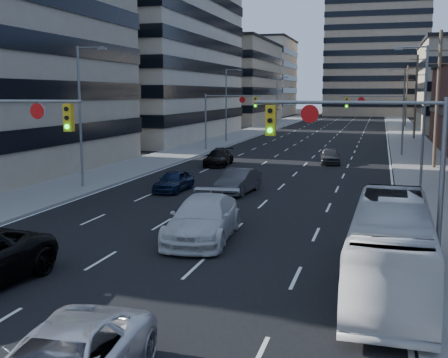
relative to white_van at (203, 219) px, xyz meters
name	(u,v)px	position (x,y,z in m)	size (l,w,h in m)	color
ground	(53,333)	(-0.89, -9.96, -0.89)	(400.00, 400.00, 0.00)	black
road_surface	(348,118)	(-0.89, 120.04, -0.88)	(18.00, 300.00, 0.02)	black
sidewalk_left	(301,117)	(-12.39, 120.04, -0.82)	(5.00, 300.00, 0.15)	slate
sidewalk_right	(396,118)	(10.61, 120.04, -0.82)	(5.00, 300.00, 0.15)	slate
office_left_mid	(120,34)	(-27.89, 50.04, 13.11)	(26.00, 34.00, 28.00)	#ADA089
office_left_far	(221,83)	(-24.89, 90.04, 7.11)	(20.00, 30.00, 16.00)	gray
apartment_tower	(378,7)	(5.11, 140.04, 28.11)	(26.00, 26.00, 58.00)	gray
bg_block_left	(247,78)	(-28.89, 130.04, 9.11)	(24.00, 24.00, 20.00)	#ADA089
signal_near_right	(366,145)	(6.56, -1.96, 3.43)	(6.59, 0.33, 6.00)	slate
signal_far_left	(227,110)	(-8.57, 35.04, 3.41)	(6.09, 0.33, 6.00)	slate
signal_far_right	(379,112)	(6.79, 35.04, 3.41)	(6.09, 0.33, 6.00)	slate
utility_pole_block	(438,97)	(11.31, 26.04, 4.88)	(2.20, 0.28, 11.00)	#4C3D2D
utility_pole_midblock	(416,95)	(11.31, 56.04, 4.88)	(2.20, 0.28, 11.00)	#4C3D2D
utility_pole_distant	(406,95)	(11.31, 86.04, 4.88)	(2.20, 0.28, 11.00)	#4C3D2D
streetlight_left_near	(82,110)	(-11.23, 10.04, 4.16)	(2.03, 0.22, 9.00)	slate
streetlight_left_mid	(227,101)	(-11.23, 45.04, 4.16)	(2.03, 0.22, 9.00)	slate
streetlight_left_far	(278,99)	(-11.23, 80.04, 4.16)	(2.03, 0.22, 9.00)	slate
streetlight_right_near	(422,110)	(9.45, 15.04, 4.16)	(2.03, 0.22, 9.00)	slate
streetlight_right_far	(402,102)	(9.45, 50.04, 4.16)	(2.03, 0.22, 9.00)	slate
white_van	(203,219)	(0.00, 0.00, 0.00)	(2.50, 6.16, 1.79)	silver
transit_bus	(391,247)	(7.51, -4.20, 0.49)	(2.32, 9.91, 2.76)	beige
sedan_blue	(174,181)	(-5.32, 10.63, -0.23)	(1.57, 3.91, 1.33)	black
sedan_grey_center	(238,181)	(-1.26, 11.01, -0.15)	(1.58, 4.52, 1.49)	#37373A
sedan_black_far	(219,158)	(-6.09, 23.40, -0.22)	(1.90, 4.67, 1.36)	black
sedan_grey_right	(330,156)	(2.89, 27.17, -0.20)	(1.65, 4.09, 1.39)	#313033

